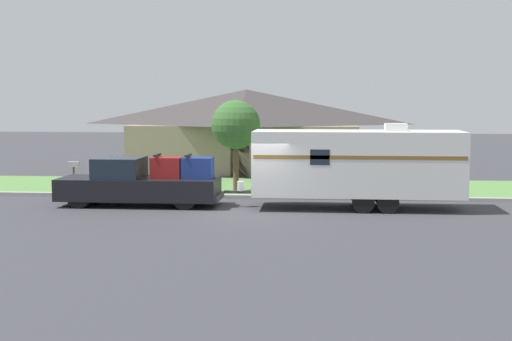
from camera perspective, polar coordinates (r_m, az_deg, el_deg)
ground_plane at (r=25.72m, az=-0.20°, el=-3.41°), size 120.00×120.00×0.00m
curb_strip at (r=29.40m, az=0.49°, el=-2.12°), size 80.00×0.30×0.14m
lawn_strip at (r=33.02m, az=1.02°, el=-1.34°), size 80.00×7.00×0.03m
house_across_street at (r=40.71m, az=-0.75°, el=3.37°), size 13.40×7.45×4.62m
pickup_truck at (r=27.73m, az=-9.24°, el=-1.01°), size 6.24×2.10×2.00m
travel_trailer at (r=26.80m, az=8.13°, el=0.58°), size 8.87×2.40×3.19m
mailbox at (r=31.72m, az=-14.38°, el=0.10°), size 0.48×0.20×1.40m
tree_in_yard at (r=31.06m, az=-1.63°, el=3.65°), size 2.14×2.14×4.05m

